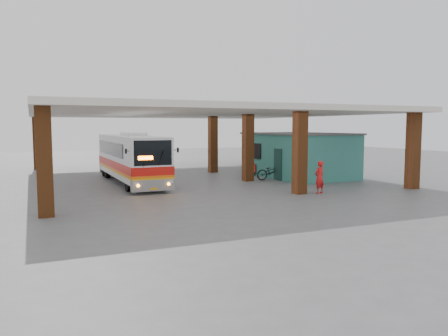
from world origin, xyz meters
TOP-DOWN VIEW (x-y plane):
  - ground at (0.00, 0.00)m, footprint 90.00×90.00m
  - brick_columns at (1.43, 5.00)m, footprint 20.10×21.60m
  - canopy_roof at (0.50, 6.50)m, footprint 21.00×23.00m
  - shop_building at (7.49, 4.00)m, footprint 5.20×8.20m
  - coach_bus at (-4.21, 5.16)m, footprint 2.39×10.97m
  - motorcycle at (4.70, 2.82)m, footprint 2.19×0.91m
  - pedestrian at (4.00, -3.39)m, footprint 0.72×0.56m
  - red_chair at (4.88, 5.78)m, footprint 0.53×0.53m

SIDE VIEW (x-z plane):
  - ground at x=0.00m, z-range 0.00..0.00m
  - red_chair at x=4.88m, z-range -0.03..0.81m
  - motorcycle at x=4.70m, z-range 0.00..1.13m
  - pedestrian at x=4.00m, z-range 0.00..1.74m
  - shop_building at x=7.49m, z-range 0.01..3.12m
  - coach_bus at x=-4.21m, z-range -0.01..3.17m
  - brick_columns at x=1.43m, z-range 0.00..4.35m
  - canopy_roof at x=0.50m, z-range 4.35..4.65m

